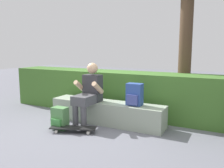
# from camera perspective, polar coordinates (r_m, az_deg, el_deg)

# --- Properties ---
(ground_plane) EXTENTS (24.00, 24.00, 0.00)m
(ground_plane) POSITION_cam_1_polar(r_m,az_deg,el_deg) (4.47, -3.03, -10.29)
(ground_plane) COLOR slate
(bench_main) EXTENTS (2.29, 0.45, 0.42)m
(bench_main) POSITION_cam_1_polar(r_m,az_deg,el_deg) (4.64, -1.35, -6.85)
(bench_main) COLOR #94A18D
(bench_main) RESTS_ON ground
(person_skater) EXTENTS (0.49, 0.62, 1.17)m
(person_skater) POSITION_cam_1_polar(r_m,az_deg,el_deg) (4.50, -5.64, -1.95)
(person_skater) COLOR #333338
(person_skater) RESTS_ON ground
(skateboard_near_person) EXTENTS (0.82, 0.48, 0.09)m
(skateboard_near_person) POSITION_cam_1_polar(r_m,az_deg,el_deg) (4.24, -9.35, -10.42)
(skateboard_near_person) COLOR black
(skateboard_near_person) RESTS_ON ground
(backpack_on_bench) EXTENTS (0.28, 0.23, 0.40)m
(backpack_on_bench) POSITION_cam_1_polar(r_m,az_deg,el_deg) (4.29, 5.43, -2.60)
(backpack_on_bench) COLOR #2D4C99
(backpack_on_bench) RESTS_ON bench_main
(backpack_on_ground) EXTENTS (0.28, 0.23, 0.40)m
(backpack_on_ground) POSITION_cam_1_polar(r_m,az_deg,el_deg) (4.41, -12.49, -8.13)
(backpack_on_ground) COLOR #51894C
(backpack_on_ground) RESTS_ON ground
(hedge_row) EXTENTS (5.69, 0.72, 0.94)m
(hedge_row) POSITION_cam_1_polar(r_m,az_deg,el_deg) (5.23, 2.95, -2.18)
(hedge_row) COLOR #406E2A
(hedge_row) RESTS_ON ground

